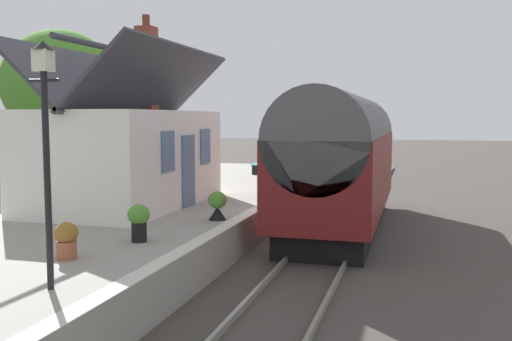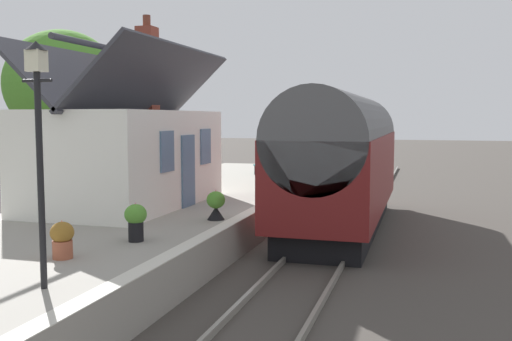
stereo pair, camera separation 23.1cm
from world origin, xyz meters
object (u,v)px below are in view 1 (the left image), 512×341
Objects in this scene: lamp_post_platform at (45,118)px; tree_distant at (60,85)px; planter_bench_left at (198,162)px; train at (341,159)px; planter_corner_building at (153,173)px; bench_platform_end at (260,163)px; planter_by_door at (217,206)px; planter_bench_right at (66,239)px; station_sign_board at (284,154)px; planter_under_sign at (139,220)px; station_building at (127,153)px.

lamp_post_platform is 0.54× the size of tree_distant.
planter_bench_left is at bearing 14.75° from lamp_post_platform.
train is 1.51× the size of tree_distant.
bench_platform_end is at bearing -30.06° from planter_corner_building.
planter_bench_left is 13.03m from planter_by_door.
lamp_post_platform is at bearing -153.06° from planter_bench_right.
lamp_post_platform is 2.37× the size of station_sign_board.
tree_distant reaches higher than planter_under_sign.
planter_under_sign is at bearing 177.19° from station_sign_board.
station_sign_board reaches higher than planter_corner_building.
planter_by_door is 10.71m from tree_distant.
planter_bench_left reaches higher than planter_under_sign.
planter_bench_right is at bearing 174.96° from station_sign_board.
planter_under_sign is at bearing 166.14° from planter_by_door.
tree_distant is at bearing 56.00° from planter_by_door.
planter_under_sign is (-2.89, 0.71, 0.10)m from planter_by_door.
station_building is 5.68m from planter_corner_building.
station_sign_board is at bearing -25.45° from station_building.
planter_bench_left reaches higher than planter_bench_right.
tree_distant is at bearing 34.63° from planter_bench_right.
planter_bench_left is at bearing 54.84° from station_sign_board.
station_sign_board is 0.23× the size of tree_distant.
planter_bench_left is 18.96m from lamp_post_platform.
lamp_post_platform is at bearing 178.88° from station_sign_board.
tree_distant reaches higher than planter_bench_right.
bench_platform_end is at bearing 28.67° from station_sign_board.
planter_bench_right is 12.95m from tree_distant.
planter_bench_right is (-16.62, -0.86, -0.10)m from bench_platform_end.
station_building is 6.86m from tree_distant.
bench_platform_end is at bearing -6.66° from station_building.
tree_distant reaches higher than planter_corner_building.
bench_platform_end reaches higher than planter_by_door.
bench_platform_end is 18.51m from lamp_post_platform.
train is 1.51× the size of station_building.
station_sign_board is at bearing -125.16° from planter_bench_left.
lamp_post_platform is (-18.22, -4.80, 2.11)m from planter_bench_left.
station_sign_board is (12.95, -1.14, 0.82)m from planter_bench_right.
station_sign_board is at bearing -151.33° from bench_platform_end.
bench_platform_end is 5.95m from planter_corner_building.
planter_bench_right is at bearing -166.60° from planter_bench_left.
station_building reaches higher than planter_under_sign.
lamp_post_platform is at bearing 175.92° from planter_by_door.
train is 8.10m from planter_corner_building.
planter_bench_left is at bearing 91.59° from bench_platform_end.
lamp_post_platform is (-13.15, -4.70, 2.15)m from planter_corner_building.
planter_corner_building is (6.87, 5.15, 0.08)m from planter_by_door.
station_building is at bearing 154.55° from station_sign_board.
planter_by_door is (-4.53, 2.57, -0.92)m from train.
tree_distant is at bearing 50.84° from station_building.
station_building is 6.63m from planter_bench_right.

